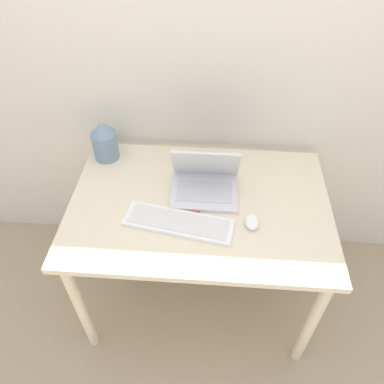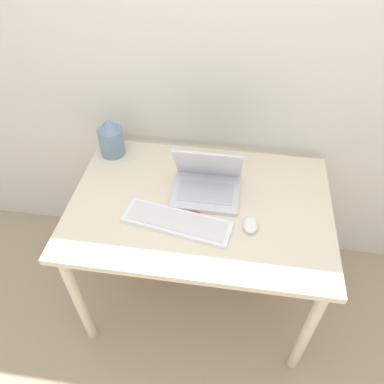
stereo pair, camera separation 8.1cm
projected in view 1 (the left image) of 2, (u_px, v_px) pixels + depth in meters
The scene contains 8 objects.
ground_plane at pixel (193, 359), 1.93m from camera, with size 12.00×12.00×0.00m, color tan.
wall_back at pixel (207, 51), 1.65m from camera, with size 6.00×0.05×2.50m.
desk at pixel (199, 217), 1.74m from camera, with size 1.17×0.79×0.76m.
laptop at pixel (205, 182), 1.70m from camera, with size 0.30×0.25×0.24m.
keyboard at pixel (179, 223), 1.58m from camera, with size 0.48×0.22×0.02m.
mouse at pixel (252, 222), 1.58m from camera, with size 0.06×0.09×0.03m.
vase at pixel (104, 141), 1.84m from camera, with size 0.12×0.12×0.21m.
mp3_player at pixel (195, 209), 1.64m from camera, with size 0.05×0.05×0.01m.
Camera 1 is at (0.05, -0.76, 1.97)m, focal length 35.00 mm.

